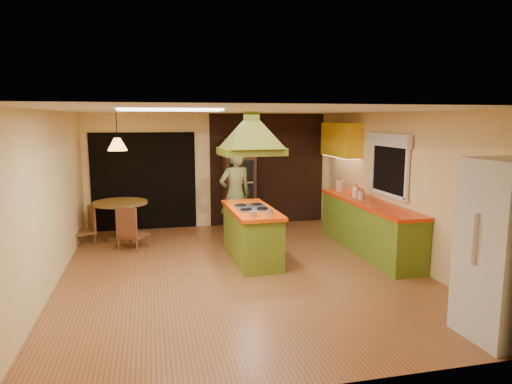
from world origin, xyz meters
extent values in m
plane|color=#975B31|center=(0.00, 0.00, 0.00)|extent=(6.50, 6.50, 0.00)
plane|color=#FEEDB6|center=(0.00, 3.25, 1.25)|extent=(5.50, 0.00, 5.50)
plane|color=#FEEDB6|center=(0.00, -3.25, 1.25)|extent=(5.50, 0.00, 5.50)
plane|color=#FEEDB6|center=(-2.75, 0.00, 1.25)|extent=(0.00, 6.50, 6.50)
plane|color=#FEEDB6|center=(2.75, 0.00, 1.25)|extent=(0.00, 6.50, 6.50)
plane|color=silver|center=(0.00, 0.00, 2.50)|extent=(6.50, 6.50, 0.00)
cube|color=#381E14|center=(1.25, 3.23, 1.25)|extent=(2.64, 0.03, 2.50)
cube|color=black|center=(-1.50, 3.23, 1.05)|extent=(2.20, 0.03, 2.10)
cube|color=olive|center=(2.45, 0.60, 0.43)|extent=(0.58, 3.00, 0.86)
cube|color=#E53807|center=(2.45, 0.60, 0.89)|extent=(0.62, 3.05, 0.06)
cube|color=yellow|center=(2.57, 2.20, 1.95)|extent=(0.34, 1.40, 0.70)
cube|color=black|center=(2.72, 0.40, 1.55)|extent=(0.03, 1.16, 0.96)
cube|color=white|center=(2.67, 0.40, 2.02)|extent=(0.10, 1.35, 0.22)
cube|color=white|center=(-1.10, -1.20, 2.48)|extent=(1.20, 0.60, 0.03)
cube|color=olive|center=(0.28, 0.58, 0.42)|extent=(0.69, 1.72, 0.83)
cube|color=#F54808|center=(0.28, 0.58, 0.86)|extent=(0.75, 1.80, 0.06)
cube|color=silver|center=(0.28, 0.58, 0.90)|extent=(0.53, 0.76, 0.02)
cube|color=#5B6519|center=(0.28, 0.58, 1.85)|extent=(1.07, 0.81, 0.12)
pyramid|color=#5B6519|center=(0.28, 0.58, 2.36)|extent=(1.07, 0.81, 0.45)
cube|color=#5B6519|center=(0.28, 0.58, 2.43)|extent=(0.22, 0.22, 0.14)
imported|color=brown|center=(0.23, 1.82, 0.91)|extent=(0.76, 0.60, 1.83)
cube|color=silver|center=(2.36, -2.80, 0.99)|extent=(0.83, 0.79, 1.97)
cube|color=#432415|center=(0.53, 2.95, 0.99)|extent=(0.65, 0.58, 1.97)
cube|color=black|center=(0.53, 2.65, 1.29)|extent=(0.51, 0.02, 0.45)
cube|color=black|center=(0.53, 2.65, 0.79)|extent=(0.51, 0.02, 0.45)
cylinder|color=brown|center=(-1.96, 2.36, 0.76)|extent=(1.05, 1.05, 0.05)
cylinder|color=brown|center=(-1.96, 2.36, 0.39)|extent=(0.14, 0.14, 0.73)
cylinder|color=brown|center=(-1.96, 2.36, 0.03)|extent=(0.59, 0.59, 0.05)
cone|color=#FF9E3F|center=(-1.96, 2.36, 1.90)|extent=(0.44, 0.44, 0.24)
cylinder|color=#FDEDCB|center=(2.40, 1.79, 1.03)|extent=(0.19, 0.19, 0.22)
cylinder|color=#FFEACD|center=(2.40, 1.03, 1.02)|extent=(0.18, 0.18, 0.21)
cylinder|color=beige|center=(2.40, 0.80, 1.00)|extent=(0.12, 0.12, 0.16)
camera|label=1|loc=(-1.35, -6.79, 2.38)|focal=32.00mm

